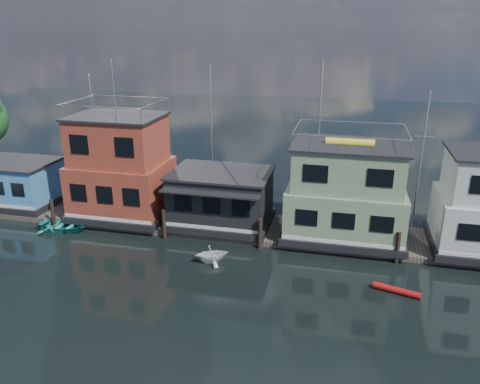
% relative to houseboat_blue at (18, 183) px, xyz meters
% --- Properties ---
extents(ground, '(160.00, 160.00, 0.00)m').
position_rel_houseboat_blue_xyz_m(ground, '(18.00, -12.00, -2.21)').
color(ground, black).
rests_on(ground, ground).
extents(dock, '(48.00, 5.00, 0.40)m').
position_rel_houseboat_blue_xyz_m(dock, '(18.00, 0.00, -2.01)').
color(dock, '#595147').
rests_on(dock, ground).
extents(houseboat_blue, '(6.40, 4.90, 3.66)m').
position_rel_houseboat_blue_xyz_m(houseboat_blue, '(0.00, 0.00, 0.00)').
color(houseboat_blue, black).
rests_on(houseboat_blue, dock).
extents(houseboat_red, '(7.40, 5.90, 11.86)m').
position_rel_houseboat_blue_xyz_m(houseboat_red, '(9.50, 0.00, 1.90)').
color(houseboat_red, black).
rests_on(houseboat_red, dock).
extents(houseboat_dark, '(7.40, 6.10, 4.06)m').
position_rel_houseboat_blue_xyz_m(houseboat_dark, '(17.50, -0.02, 0.21)').
color(houseboat_dark, black).
rests_on(houseboat_dark, dock).
extents(houseboat_green, '(8.40, 5.90, 7.03)m').
position_rel_houseboat_blue_xyz_m(houseboat_green, '(26.50, 0.00, 1.34)').
color(houseboat_green, black).
rests_on(houseboat_green, dock).
extents(pilings, '(42.28, 0.28, 2.20)m').
position_rel_houseboat_blue_xyz_m(pilings, '(17.67, -2.80, -1.11)').
color(pilings, '#2D2116').
rests_on(pilings, ground).
extents(background_masts, '(36.40, 0.16, 12.00)m').
position_rel_houseboat_blue_xyz_m(background_masts, '(22.76, 6.00, 3.35)').
color(background_masts, silver).
rests_on(background_masts, ground).
extents(dinghy_white, '(2.90, 2.76, 1.19)m').
position_rel_houseboat_blue_xyz_m(dinghy_white, '(18.32, -5.42, -1.61)').
color(dinghy_white, white).
rests_on(dinghy_white, ground).
extents(dinghy_teal, '(3.86, 2.80, 0.79)m').
position_rel_houseboat_blue_xyz_m(dinghy_teal, '(6.03, -3.29, -1.81)').
color(dinghy_teal, teal).
rests_on(dinghy_teal, ground).
extents(red_kayak, '(2.67, 1.10, 0.39)m').
position_rel_houseboat_blue_xyz_m(red_kayak, '(29.78, -6.56, -2.01)').
color(red_kayak, '#B31313').
rests_on(red_kayak, ground).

